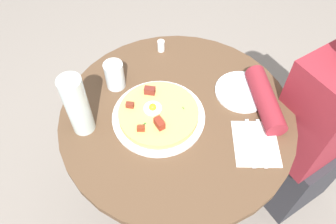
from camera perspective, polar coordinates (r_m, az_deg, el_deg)
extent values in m
plane|color=gray|center=(1.79, 1.04, -14.63)|extent=(6.00, 6.00, 0.00)
cylinder|color=brown|center=(1.15, 1.57, -0.71)|extent=(0.80, 0.80, 0.03)
cylinder|color=#333338|center=(1.46, 1.25, -9.33)|extent=(0.10, 0.10, 0.71)
cylinder|color=#333338|center=(1.78, 1.05, -14.48)|extent=(0.36, 0.36, 0.02)
cube|color=#2D2D33|center=(1.72, 20.88, -8.65)|extent=(0.32, 0.28, 0.45)
cube|color=maroon|center=(1.36, 26.45, 0.84)|extent=(0.38, 0.22, 0.48)
cylinder|color=maroon|center=(1.18, 16.21, 2.06)|extent=(0.17, 0.26, 0.07)
cylinder|color=white|center=(1.12, -1.61, -0.78)|extent=(0.31, 0.31, 0.01)
cylinder|color=tan|center=(1.11, -1.63, -0.26)|extent=(0.27, 0.27, 0.02)
cylinder|color=white|center=(1.10, -2.62, 0.61)|extent=(0.06, 0.06, 0.01)
sphere|color=yellow|center=(1.10, -2.64, 0.81)|extent=(0.03, 0.03, 0.03)
cube|color=maroon|center=(1.11, -6.51, 1.18)|extent=(0.03, 0.03, 0.02)
cube|color=maroon|center=(1.05, -4.65, -2.83)|extent=(0.03, 0.02, 0.02)
cube|color=maroon|center=(1.14, -3.14, 3.68)|extent=(0.04, 0.04, 0.03)
cube|color=maroon|center=(1.05, -1.48, -1.95)|extent=(0.02, 0.04, 0.03)
cube|color=#387F2D|center=(1.07, -2.20, -2.10)|extent=(0.01, 0.01, 0.00)
cube|color=#387F2D|center=(1.10, -1.91, 0.17)|extent=(0.01, 0.01, 0.00)
cube|color=#387F2D|center=(1.07, -4.03, -1.87)|extent=(0.01, 0.00, 0.00)
cube|color=#387F2D|center=(1.10, 2.62, 0.70)|extent=(0.00, 0.01, 0.00)
cylinder|color=white|center=(1.22, 12.47, 3.44)|extent=(0.19, 0.19, 0.01)
cube|color=white|center=(1.10, 14.71, -5.19)|extent=(0.21, 0.22, 0.00)
cube|color=silver|center=(1.09, 13.84, -5.07)|extent=(0.11, 0.16, 0.00)
cube|color=silver|center=(1.10, 15.67, -5.06)|extent=(0.11, 0.16, 0.00)
cylinder|color=silver|center=(1.19, -9.09, 6.22)|extent=(0.07, 0.07, 0.10)
cylinder|color=silver|center=(1.05, -15.22, 1.04)|extent=(0.07, 0.07, 0.23)
cylinder|color=white|center=(1.33, -1.20, 11.21)|extent=(0.03, 0.03, 0.05)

